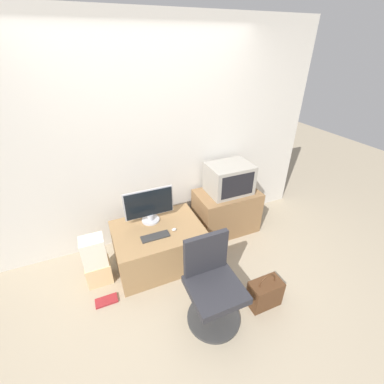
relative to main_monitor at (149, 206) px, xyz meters
name	(u,v)px	position (x,y,z in m)	size (l,w,h in m)	color
ground_plane	(195,306)	(0.17, -0.93, -0.70)	(12.00, 12.00, 0.00)	tan
wall_back	(150,142)	(0.17, 0.39, 0.60)	(4.40, 0.05, 2.60)	beige
desk	(159,245)	(0.03, -0.18, -0.45)	(1.00, 0.74, 0.49)	#937047
side_stand	(226,211)	(1.07, 0.06, -0.40)	(0.83, 0.52, 0.59)	olive
main_monitor	(149,206)	(0.00, 0.00, 0.00)	(0.57, 0.21, 0.42)	#B2B2B7
keyboard	(155,236)	(-0.03, -0.31, -0.20)	(0.31, 0.11, 0.01)	#2D2D2D
mouse	(174,230)	(0.19, -0.29, -0.19)	(0.05, 0.03, 0.03)	silver
crt_tv	(229,179)	(1.09, 0.08, 0.09)	(0.55, 0.43, 0.39)	gray
office_chair	(212,287)	(0.28, -1.06, -0.32)	(0.51, 0.51, 0.87)	#333333
cardboard_box_lower	(99,272)	(-0.67, -0.21, -0.57)	(0.26, 0.21, 0.26)	#D1B27F
cardboard_box_upper	(94,252)	(-0.67, -0.21, -0.27)	(0.24, 0.19, 0.33)	beige
handbag	(265,293)	(0.82, -1.17, -0.55)	(0.32, 0.18, 0.40)	#4C2D19
book	(107,301)	(-0.65, -0.52, -0.68)	(0.22, 0.12, 0.02)	maroon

